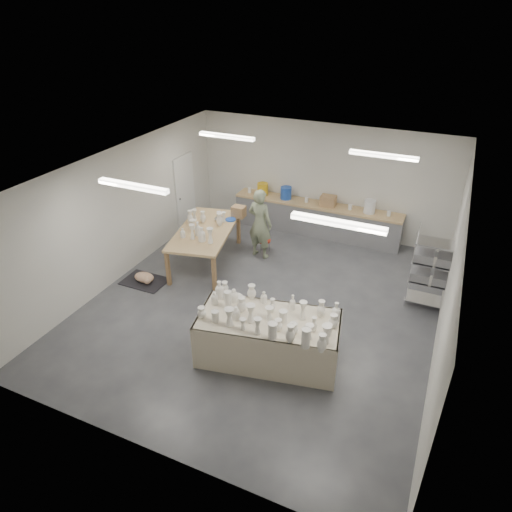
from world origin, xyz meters
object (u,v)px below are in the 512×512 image
at_px(work_table, 208,228).
at_px(red_stool, 264,241).
at_px(potter, 260,224).
at_px(drying_table, 269,337).

relative_size(work_table, red_stool, 6.42).
height_order(potter, red_stool, potter).
bearing_deg(potter, work_table, 46.35).
xyz_separation_m(drying_table, work_table, (-2.69, 2.62, 0.44)).
height_order(drying_table, work_table, work_table).
relative_size(drying_table, work_table, 1.01).
height_order(work_table, red_stool, work_table).
bearing_deg(work_table, red_stool, 33.28).
xyz_separation_m(work_table, red_stool, (1.03, 1.06, -0.63)).
distance_m(potter, red_stool, 0.67).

